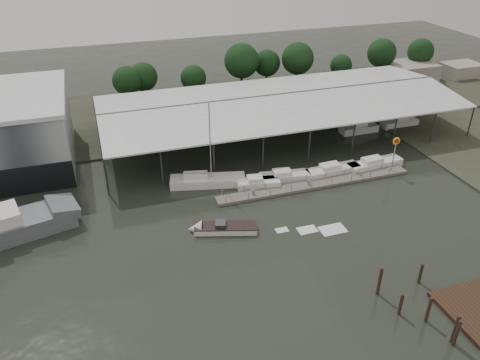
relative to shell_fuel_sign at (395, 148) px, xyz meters
name	(u,v)px	position (x,y,z in m)	size (l,w,h in m)	color
ground	(233,251)	(-27.00, -9.99, -3.93)	(200.00, 200.00, 0.00)	black
land_strip_far	(164,114)	(-27.00, 32.01, -3.83)	(140.00, 30.00, 0.30)	#393E2E
covered_boat_shed	(280,98)	(-10.00, 18.01, 2.20)	(58.24, 24.00, 6.96)	white
floating_dock	(315,185)	(-12.00, 0.01, -3.72)	(28.00, 2.00, 1.40)	slate
shell_fuel_sign	(395,148)	(0.00, 0.00, 0.00)	(1.10, 0.18, 5.55)	gray
distant_commercial_buildings	(426,71)	(32.03, 34.70, -2.08)	(22.00, 8.00, 4.00)	gray
white_sailboat	(206,181)	(-26.05, 4.93, -3.29)	(10.52, 4.88, 11.99)	white
speedboat_underway	(220,228)	(-27.28, -5.95, -3.53)	(18.50, 7.19, 2.00)	white
moored_cruiser_0	(258,183)	(-19.57, 2.22, -3.31)	(6.06, 3.22, 1.70)	white
moored_cruiser_1	(284,176)	(-15.42, 2.74, -3.31)	(7.21, 3.18, 1.70)	white
moored_cruiser_2	(332,170)	(-8.23, 2.29, -3.31)	(8.13, 2.62, 1.70)	white
moored_cruiser_3	(374,164)	(-1.52, 2.10, -3.31)	(8.68, 2.80, 1.70)	white
mooring_pilings	(422,307)	(-13.35, -24.52, -2.80)	(5.19, 7.94, 3.83)	#36271B
horizon_tree_line	(278,63)	(-2.23, 37.85, 1.99)	(69.69, 8.48, 10.36)	black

